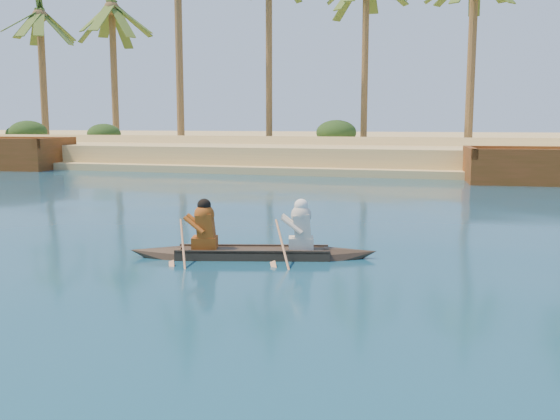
% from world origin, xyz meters
% --- Properties ---
extents(ground, '(160.00, 160.00, 0.00)m').
position_xyz_m(ground, '(0.00, 0.00, 0.00)').
color(ground, '#0B284C').
rests_on(ground, ground).
extents(sandy_embankment, '(150.00, 51.00, 1.50)m').
position_xyz_m(sandy_embankment, '(0.00, 46.89, 0.53)').
color(sandy_embankment, '#D8C37A').
rests_on(sandy_embankment, ground).
extents(palm_grove, '(110.00, 14.00, 16.00)m').
position_xyz_m(palm_grove, '(0.00, 35.00, 8.00)').
color(palm_grove, '#375C20').
rests_on(palm_grove, ground).
extents(shrub_cluster, '(100.00, 6.00, 2.40)m').
position_xyz_m(shrub_cluster, '(0.00, 31.50, 1.20)').
color(shrub_cluster, '#233F17').
rests_on(shrub_cluster, ground).
extents(canoe, '(4.88, 1.87, 1.34)m').
position_xyz_m(canoe, '(-2.17, 4.00, 0.26)').
color(canoe, '#37271E').
rests_on(canoe, ground).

